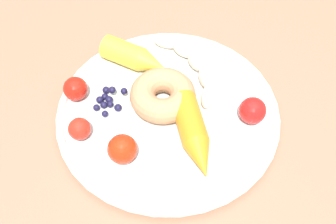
{
  "coord_description": "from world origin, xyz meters",
  "views": [
    {
      "loc": [
        -0.22,
        -0.32,
        1.28
      ],
      "look_at": [
        -0.04,
        0.03,
        0.75
      ],
      "focal_mm": 46.46,
      "sensor_mm": 36.0,
      "label": 1
    }
  ],
  "objects_px": {
    "carrot_orange": "(194,135)",
    "carrot_yellow": "(135,57)",
    "plate": "(168,113)",
    "banana": "(193,64)",
    "blueberry_pile": "(108,100)",
    "tomato_extra": "(122,149)",
    "dining_table": "(196,148)",
    "tomato_mid": "(75,89)",
    "donut": "(163,95)",
    "tomato_far": "(80,129)",
    "tomato_near": "(252,111)"
  },
  "relations": [
    {
      "from": "plate",
      "to": "banana",
      "type": "relative_size",
      "value": 1.88
    },
    {
      "from": "plate",
      "to": "tomato_far",
      "type": "xyz_separation_m",
      "value": [
        -0.13,
        0.02,
        0.02
      ]
    },
    {
      "from": "dining_table",
      "to": "tomato_extra",
      "type": "distance_m",
      "value": 0.18
    },
    {
      "from": "carrot_orange",
      "to": "donut",
      "type": "relative_size",
      "value": 1.41
    },
    {
      "from": "plate",
      "to": "carrot_yellow",
      "type": "bearing_deg",
      "value": 91.57
    },
    {
      "from": "plate",
      "to": "tomato_extra",
      "type": "xyz_separation_m",
      "value": [
        -0.09,
        -0.04,
        0.02
      ]
    },
    {
      "from": "dining_table",
      "to": "tomato_near",
      "type": "xyz_separation_m",
      "value": [
        0.06,
        -0.04,
        0.12
      ]
    },
    {
      "from": "tomato_mid",
      "to": "carrot_yellow",
      "type": "bearing_deg",
      "value": 8.67
    },
    {
      "from": "tomato_far",
      "to": "banana",
      "type": "bearing_deg",
      "value": 10.38
    },
    {
      "from": "dining_table",
      "to": "tomato_extra",
      "type": "relative_size",
      "value": 25.02
    },
    {
      "from": "plate",
      "to": "tomato_near",
      "type": "bearing_deg",
      "value": -33.21
    },
    {
      "from": "dining_table",
      "to": "tomato_far",
      "type": "relative_size",
      "value": 31.73
    },
    {
      "from": "tomato_near",
      "to": "tomato_extra",
      "type": "height_order",
      "value": "tomato_extra"
    },
    {
      "from": "banana",
      "to": "tomato_far",
      "type": "distance_m",
      "value": 0.21
    },
    {
      "from": "blueberry_pile",
      "to": "dining_table",
      "type": "bearing_deg",
      "value": -36.94
    },
    {
      "from": "tomato_far",
      "to": "tomato_extra",
      "type": "relative_size",
      "value": 0.79
    },
    {
      "from": "tomato_near",
      "to": "tomato_extra",
      "type": "relative_size",
      "value": 0.96
    },
    {
      "from": "tomato_extra",
      "to": "dining_table",
      "type": "bearing_deg",
      "value": 6.22
    },
    {
      "from": "dining_table",
      "to": "tomato_far",
      "type": "xyz_separation_m",
      "value": [
        -0.17,
        0.05,
        0.11
      ]
    },
    {
      "from": "tomato_extra",
      "to": "tomato_near",
      "type": "bearing_deg",
      "value": -7.87
    },
    {
      "from": "donut",
      "to": "tomato_extra",
      "type": "bearing_deg",
      "value": -147.19
    },
    {
      "from": "carrot_orange",
      "to": "tomato_near",
      "type": "height_order",
      "value": "tomato_near"
    },
    {
      "from": "carrot_orange",
      "to": "tomato_extra",
      "type": "relative_size",
      "value": 3.35
    },
    {
      "from": "dining_table",
      "to": "blueberry_pile",
      "type": "distance_m",
      "value": 0.17
    },
    {
      "from": "tomato_far",
      "to": "tomato_mid",
      "type": "bearing_deg",
      "value": 73.96
    },
    {
      "from": "donut",
      "to": "tomato_extra",
      "type": "xyz_separation_m",
      "value": [
        -0.09,
        -0.06,
        0.0
      ]
    },
    {
      "from": "tomato_near",
      "to": "tomato_mid",
      "type": "distance_m",
      "value": 0.27
    },
    {
      "from": "tomato_far",
      "to": "tomato_near",
      "type": "bearing_deg",
      "value": -20.69
    },
    {
      "from": "tomato_mid",
      "to": "tomato_extra",
      "type": "bearing_deg",
      "value": -81.75
    },
    {
      "from": "carrot_orange",
      "to": "carrot_yellow",
      "type": "height_order",
      "value": "same"
    },
    {
      "from": "plate",
      "to": "banana",
      "type": "height_order",
      "value": "banana"
    },
    {
      "from": "banana",
      "to": "tomato_far",
      "type": "height_order",
      "value": "tomato_far"
    },
    {
      "from": "tomato_near",
      "to": "tomato_mid",
      "type": "bearing_deg",
      "value": 143.35
    },
    {
      "from": "tomato_near",
      "to": "carrot_yellow",
      "type": "bearing_deg",
      "value": 121.19
    },
    {
      "from": "dining_table",
      "to": "donut",
      "type": "relative_size",
      "value": 10.53
    },
    {
      "from": "carrot_yellow",
      "to": "tomato_near",
      "type": "height_order",
      "value": "tomato_near"
    },
    {
      "from": "carrot_yellow",
      "to": "donut",
      "type": "height_order",
      "value": "same"
    },
    {
      "from": "carrot_orange",
      "to": "donut",
      "type": "distance_m",
      "value": 0.08
    },
    {
      "from": "carrot_orange",
      "to": "carrot_yellow",
      "type": "relative_size",
      "value": 1.23
    },
    {
      "from": "plate",
      "to": "carrot_yellow",
      "type": "relative_size",
      "value": 2.94
    },
    {
      "from": "blueberry_pile",
      "to": "tomato_extra",
      "type": "relative_size",
      "value": 1.39
    },
    {
      "from": "dining_table",
      "to": "banana",
      "type": "distance_m",
      "value": 0.14
    },
    {
      "from": "banana",
      "to": "tomato_mid",
      "type": "height_order",
      "value": "tomato_mid"
    },
    {
      "from": "carrot_yellow",
      "to": "donut",
      "type": "bearing_deg",
      "value": -87.55
    },
    {
      "from": "banana",
      "to": "blueberry_pile",
      "type": "height_order",
      "value": "banana"
    },
    {
      "from": "donut",
      "to": "tomato_extra",
      "type": "distance_m",
      "value": 0.11
    },
    {
      "from": "dining_table",
      "to": "carrot_yellow",
      "type": "bearing_deg",
      "value": 107.61
    },
    {
      "from": "blueberry_pile",
      "to": "tomato_near",
      "type": "height_order",
      "value": "tomato_near"
    },
    {
      "from": "carrot_orange",
      "to": "carrot_yellow",
      "type": "bearing_deg",
      "value": 93.3
    },
    {
      "from": "blueberry_pile",
      "to": "tomato_far",
      "type": "distance_m",
      "value": 0.07
    }
  ]
}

